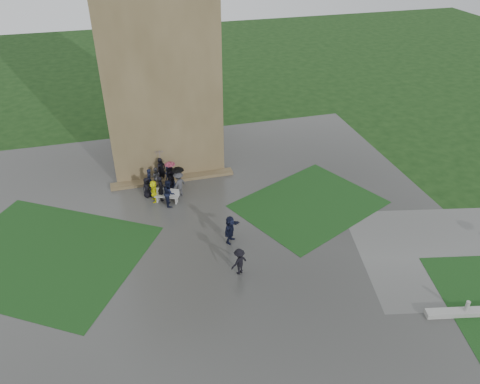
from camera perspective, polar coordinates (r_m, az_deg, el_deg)
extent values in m
plane|color=black|center=(26.45, -4.82, -10.08)|extent=(120.00, 120.00, 0.00)
cube|color=#353533|center=(27.94, -5.61, -7.37)|extent=(34.00, 34.00, 0.02)
cube|color=#123513|center=(29.85, -22.72, -7.17)|extent=(14.10, 13.46, 0.01)
cube|color=#123513|center=(32.24, 8.40, -1.47)|extent=(11.12, 10.15, 0.01)
cube|color=brown|center=(35.56, -10.38, 17.57)|extent=(8.00, 8.00, 18.00)
cube|color=brown|center=(34.89, -8.17, 1.59)|extent=(9.00, 0.80, 0.22)
cylinder|color=gray|center=(26.52, 25.88, -12.62)|extent=(0.20, 0.20, 0.90)
cube|color=#A4A4A0|center=(32.26, -8.90, -0.49)|extent=(1.69, 1.08, 0.07)
cube|color=#A4A4A0|center=(32.58, -9.96, -0.77)|extent=(0.25, 0.43, 0.46)
cube|color=#A4A4A0|center=(32.23, -7.75, -0.95)|extent=(0.25, 0.43, 0.46)
cube|color=#A4A4A0|center=(32.32, -8.82, 0.11)|extent=(1.52, 0.68, 0.43)
imported|color=black|center=(33.28, -8.39, 1.58)|extent=(1.15, 1.83, 1.86)
imported|color=black|center=(33.64, -8.53, 1.95)|extent=(1.09, 1.09, 1.88)
imported|color=black|center=(34.39, -9.56, 2.63)|extent=(0.84, 0.74, 1.94)
imported|color=#39393E|center=(34.13, -10.24, 1.86)|extent=(0.77, 0.51, 1.48)
imported|color=black|center=(33.68, -11.01, 1.50)|extent=(0.50, 0.66, 1.64)
imported|color=black|center=(32.93, -11.26, 0.54)|extent=(0.88, 0.80, 1.49)
imported|color=#EFF00E|center=(32.38, -10.47, 0.12)|extent=(0.54, 1.47, 1.58)
imported|color=black|center=(32.36, -9.61, 0.46)|extent=(0.47, 0.69, 1.83)
imported|color=black|center=(31.70, -8.65, -0.09)|extent=(0.55, 0.94, 1.91)
imported|color=#39393E|center=(32.58, -7.47, 0.97)|extent=(1.35, 1.26, 1.90)
imported|color=#C5516F|center=(32.76, -8.54, 3.16)|extent=(0.74, 0.74, 0.65)
imported|color=#453797|center=(33.84, -9.73, 4.34)|extent=(0.88, 0.88, 0.81)
imported|color=black|center=(32.09, -7.59, 2.45)|extent=(0.83, 0.83, 0.73)
imported|color=black|center=(28.08, -1.20, -4.57)|extent=(1.55, 1.67, 1.81)
imported|color=black|center=(25.95, -0.09, -8.47)|extent=(1.19, 0.96, 1.63)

